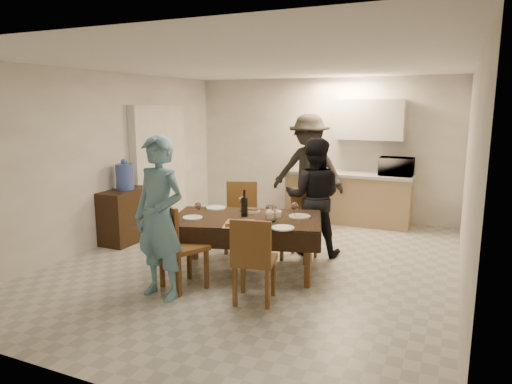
# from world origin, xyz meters

# --- Properties ---
(floor) EXTENTS (5.00, 6.00, 0.02)m
(floor) POSITION_xyz_m (0.00, 0.00, 0.00)
(floor) COLOR #BBBBB6
(floor) RESTS_ON ground
(ceiling) EXTENTS (5.00, 6.00, 0.02)m
(ceiling) POSITION_xyz_m (0.00, 0.00, 2.60)
(ceiling) COLOR white
(ceiling) RESTS_ON wall_back
(wall_back) EXTENTS (5.00, 0.02, 2.60)m
(wall_back) POSITION_xyz_m (0.00, 3.00, 1.30)
(wall_back) COLOR white
(wall_back) RESTS_ON floor
(wall_front) EXTENTS (5.00, 0.02, 2.60)m
(wall_front) POSITION_xyz_m (0.00, -3.00, 1.30)
(wall_front) COLOR white
(wall_front) RESTS_ON floor
(wall_left) EXTENTS (0.02, 6.00, 2.60)m
(wall_left) POSITION_xyz_m (-2.50, 0.00, 1.30)
(wall_left) COLOR white
(wall_left) RESTS_ON floor
(wall_right) EXTENTS (0.02, 6.00, 2.60)m
(wall_right) POSITION_xyz_m (2.50, 0.00, 1.30)
(wall_right) COLOR white
(wall_right) RESTS_ON floor
(stub_partition) EXTENTS (0.15, 1.40, 2.10)m
(stub_partition) POSITION_xyz_m (-2.42, 1.20, 1.05)
(stub_partition) COLOR white
(stub_partition) RESTS_ON floor
(kitchen_base_cabinet) EXTENTS (2.20, 0.60, 0.86)m
(kitchen_base_cabinet) POSITION_xyz_m (0.60, 2.68, 0.43)
(kitchen_base_cabinet) COLOR #9E835E
(kitchen_base_cabinet) RESTS_ON floor
(kitchen_worktop) EXTENTS (2.24, 0.64, 0.05)m
(kitchen_worktop) POSITION_xyz_m (0.60, 2.68, 0.89)
(kitchen_worktop) COLOR #B4B4AF
(kitchen_worktop) RESTS_ON kitchen_base_cabinet
(upper_cabinet) EXTENTS (1.20, 0.34, 0.70)m
(upper_cabinet) POSITION_xyz_m (0.90, 2.82, 1.85)
(upper_cabinet) COLOR silver
(upper_cabinet) RESTS_ON wall_back
(dining_table) EXTENTS (2.07, 1.55, 0.72)m
(dining_table) POSITION_xyz_m (0.00, -0.37, 0.69)
(dining_table) COLOR black
(dining_table) RESTS_ON floor
(chair_near_left) EXTENTS (0.61, 0.64, 0.55)m
(chair_near_left) POSITION_xyz_m (-0.45, -1.21, 0.62)
(chair_near_left) COLOR brown
(chair_near_left) RESTS_ON floor
(chair_near_right) EXTENTS (0.51, 0.51, 0.51)m
(chair_near_right) POSITION_xyz_m (0.45, -1.21, 0.58)
(chair_near_right) COLOR brown
(chair_near_right) RESTS_ON floor
(chair_far_left) EXTENTS (0.57, 0.58, 0.54)m
(chair_far_left) POSITION_xyz_m (-0.45, 0.29, 0.61)
(chair_far_left) COLOR brown
(chair_far_left) RESTS_ON floor
(chair_far_right) EXTENTS (0.48, 0.48, 0.52)m
(chair_far_right) POSITION_xyz_m (0.45, 0.29, 0.58)
(chair_far_right) COLOR brown
(chair_far_right) RESTS_ON floor
(console) EXTENTS (0.44, 0.88, 0.82)m
(console) POSITION_xyz_m (-2.28, 0.11, 0.41)
(console) COLOR #302010
(console) RESTS_ON floor
(water_jug) EXTENTS (0.27, 0.27, 0.40)m
(water_jug) POSITION_xyz_m (-2.28, 0.11, 1.02)
(water_jug) COLOR #4A68CF
(water_jug) RESTS_ON console
(wine_bottle) EXTENTS (0.08, 0.08, 0.34)m
(wine_bottle) POSITION_xyz_m (-0.05, -0.32, 0.89)
(wine_bottle) COLOR black
(wine_bottle) RESTS_ON dining_table
(water_pitcher) EXTENTS (0.12, 0.12, 0.19)m
(water_pitcher) POSITION_xyz_m (0.35, -0.42, 0.81)
(water_pitcher) COLOR white
(water_pitcher) RESTS_ON dining_table
(savoury_tart) EXTENTS (0.46, 0.40, 0.05)m
(savoury_tart) POSITION_xyz_m (0.10, -0.75, 0.74)
(savoury_tart) COLOR #C18038
(savoury_tart) RESTS_ON dining_table
(salad_bowl) EXTENTS (0.19, 0.19, 0.07)m
(salad_bowl) POSITION_xyz_m (0.30, -0.19, 0.75)
(salad_bowl) COLOR white
(salad_bowl) RESTS_ON dining_table
(mushroom_dish) EXTENTS (0.20, 0.20, 0.03)m
(mushroom_dish) POSITION_xyz_m (-0.05, -0.09, 0.74)
(mushroom_dish) COLOR white
(mushroom_dish) RESTS_ON dining_table
(wine_glass_a) EXTENTS (0.09, 0.09, 0.20)m
(wine_glass_a) POSITION_xyz_m (-0.55, -0.62, 0.82)
(wine_glass_a) COLOR white
(wine_glass_a) RESTS_ON dining_table
(wine_glass_b) EXTENTS (0.09, 0.09, 0.19)m
(wine_glass_b) POSITION_xyz_m (0.55, -0.12, 0.82)
(wine_glass_b) COLOR white
(wine_glass_b) RESTS_ON dining_table
(wine_glass_c) EXTENTS (0.09, 0.09, 0.21)m
(wine_glass_c) POSITION_xyz_m (-0.20, -0.07, 0.82)
(wine_glass_c) COLOR white
(wine_glass_c) RESTS_ON dining_table
(plate_near_left) EXTENTS (0.24, 0.24, 0.01)m
(plate_near_left) POSITION_xyz_m (-0.60, -0.67, 0.73)
(plate_near_left) COLOR white
(plate_near_left) RESTS_ON dining_table
(plate_near_right) EXTENTS (0.26, 0.26, 0.02)m
(plate_near_right) POSITION_xyz_m (0.60, -0.67, 0.73)
(plate_near_right) COLOR white
(plate_near_right) RESTS_ON dining_table
(plate_far_left) EXTENTS (0.27, 0.27, 0.02)m
(plate_far_left) POSITION_xyz_m (-0.60, -0.07, 0.73)
(plate_far_left) COLOR white
(plate_far_left) RESTS_ON dining_table
(plate_far_right) EXTENTS (0.27, 0.27, 0.02)m
(plate_far_right) POSITION_xyz_m (0.60, -0.07, 0.73)
(plate_far_right) COLOR white
(plate_far_right) RESTS_ON dining_table
(microwave) EXTENTS (0.56, 0.38, 0.31)m
(microwave) POSITION_xyz_m (1.42, 2.68, 1.07)
(microwave) COLOR silver
(microwave) RESTS_ON kitchen_worktop
(person_near) EXTENTS (0.71, 0.52, 1.80)m
(person_near) POSITION_xyz_m (-0.55, -1.42, 0.90)
(person_near) COLOR #6297B3
(person_near) RESTS_ON floor
(person_far) EXTENTS (0.92, 0.79, 1.66)m
(person_far) POSITION_xyz_m (0.55, 0.68, 0.83)
(person_far) COLOR black
(person_far) RESTS_ON floor
(person_kitchen) EXTENTS (1.26, 0.73, 1.95)m
(person_kitchen) POSITION_xyz_m (-0.01, 2.23, 0.98)
(person_kitchen) COLOR black
(person_kitchen) RESTS_ON floor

